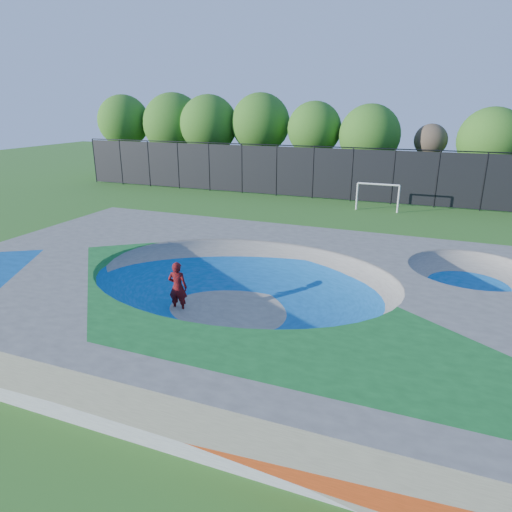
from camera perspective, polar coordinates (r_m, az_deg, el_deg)
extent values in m
plane|color=#2C651C|center=(16.48, -1.80, -6.98)|extent=(120.00, 120.00, 0.00)
cube|color=gray|center=(16.17, -1.83, -4.58)|extent=(22.00, 14.00, 1.50)
imported|color=#AA0E0D|center=(16.37, -9.75, -3.86)|extent=(0.75, 0.56, 1.87)
cube|color=black|center=(16.73, -9.59, -6.75)|extent=(0.79, 0.25, 0.05)
cylinder|color=silver|center=(32.91, 12.51, 7.30)|extent=(0.12, 0.12, 1.86)
cylinder|color=silver|center=(32.60, 17.37, 6.79)|extent=(0.12, 0.12, 1.86)
cylinder|color=silver|center=(32.56, 15.07, 8.65)|extent=(2.79, 0.12, 0.12)
cylinder|color=black|center=(46.07, -19.53, 11.14)|extent=(0.09, 0.09, 4.00)
cylinder|color=black|center=(44.18, -16.52, 11.16)|extent=(0.09, 0.09, 4.00)
cylinder|color=black|center=(42.41, -13.24, 11.15)|extent=(0.09, 0.09, 4.00)
cylinder|color=black|center=(40.80, -9.70, 11.10)|extent=(0.09, 0.09, 4.00)
cylinder|color=black|center=(39.34, -5.87, 10.99)|extent=(0.09, 0.09, 4.00)
cylinder|color=black|center=(38.07, -1.78, 10.83)|extent=(0.09, 0.09, 4.00)
cylinder|color=black|center=(36.99, 2.56, 10.59)|extent=(0.09, 0.09, 4.00)
cylinder|color=black|center=(36.13, 7.14, 10.28)|extent=(0.09, 0.09, 4.00)
cylinder|color=black|center=(35.51, 11.89, 9.89)|extent=(0.09, 0.09, 4.00)
cylinder|color=black|center=(35.13, 16.76, 9.42)|extent=(0.09, 0.09, 4.00)
cylinder|color=black|center=(35.01, 21.69, 8.87)|extent=(0.09, 0.09, 4.00)
cylinder|color=black|center=(35.14, 26.61, 8.26)|extent=(0.09, 0.09, 4.00)
cube|color=black|center=(35.51, 11.89, 9.89)|extent=(48.00, 0.03, 3.80)
cylinder|color=black|center=(35.28, 12.11, 13.10)|extent=(48.00, 0.08, 0.08)
cylinder|color=#463423|center=(49.88, -15.84, 11.71)|extent=(0.44, 0.44, 3.52)
sphere|color=#2B6019|center=(49.62, -16.22, 15.91)|extent=(5.09, 5.09, 5.09)
cylinder|color=#463423|center=(47.77, -10.01, 11.49)|extent=(0.44, 0.44, 2.94)
sphere|color=#2B6019|center=(47.48, -10.27, 15.93)|extent=(5.96, 5.96, 5.96)
cylinder|color=#463423|center=(45.06, -5.77, 11.45)|extent=(0.44, 0.44, 3.22)
sphere|color=#2B6019|center=(44.77, -5.92, 16.06)|extent=(5.40, 5.40, 5.40)
cylinder|color=#463423|center=(43.84, 0.55, 11.44)|extent=(0.44, 0.44, 3.36)
sphere|color=#2B6019|center=(43.53, 0.57, 16.28)|extent=(5.39, 5.39, 5.39)
cylinder|color=#463423|center=(41.35, 7.11, 10.82)|extent=(0.44, 0.44, 3.30)
sphere|color=#2B6019|center=(41.04, 7.30, 15.50)|extent=(4.62, 4.62, 4.62)
cylinder|color=#463423|center=(39.86, 13.65, 9.80)|extent=(0.44, 0.44, 2.80)
sphere|color=#2B6019|center=(39.52, 14.01, 14.46)|extent=(4.94, 4.94, 4.94)
cylinder|color=#463423|center=(40.55, 20.56, 9.58)|extent=(0.44, 0.44, 3.19)
sphere|color=brown|center=(40.27, 21.00, 13.36)|extent=(2.60, 2.60, 2.60)
cylinder|color=#463423|center=(40.00, 26.63, 8.29)|extent=(0.44, 0.44, 2.64)
sphere|color=#2B6019|center=(39.67, 27.30, 12.75)|extent=(4.88, 4.88, 4.88)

